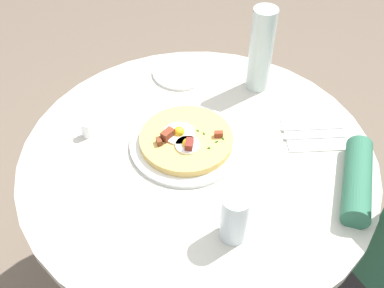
{
  "coord_description": "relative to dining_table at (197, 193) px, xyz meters",
  "views": [
    {
      "loc": [
        -0.43,
        -0.74,
        1.66
      ],
      "look_at": [
        -0.01,
        0.02,
        0.77
      ],
      "focal_mm": 42.14,
      "sensor_mm": 36.0,
      "label": 1
    }
  ],
  "objects": [
    {
      "name": "salt_shaker",
      "position": [
        -0.24,
        0.21,
        0.2
      ],
      "size": [
        0.03,
        0.03,
        0.05
      ],
      "primitive_type": "cylinder",
      "color": "white",
      "rests_on": "dining_table"
    },
    {
      "name": "bread_plate",
      "position": [
        0.13,
        0.34,
        0.18
      ],
      "size": [
        0.19,
        0.19,
        0.01
      ],
      "primitive_type": "cylinder",
      "color": "white",
      "rests_on": "dining_table"
    },
    {
      "name": "dining_table",
      "position": [
        0.0,
        0.0,
        0.0
      ],
      "size": [
        0.98,
        0.98,
        0.75
      ],
      "color": "beige",
      "rests_on": "ground_plane"
    },
    {
      "name": "fork",
      "position": [
        0.34,
        -0.08,
        0.18
      ],
      "size": [
        0.17,
        0.09,
        0.0
      ],
      "primitive_type": "cube",
      "rotation": [
        0.0,
        0.0,
        2.7
      ],
      "color": "silver",
      "rests_on": "napkin"
    },
    {
      "name": "breakfast_pizza",
      "position": [
        -0.01,
        0.04,
        0.2
      ],
      "size": [
        0.26,
        0.26,
        0.05
      ],
      "color": "#D8B05B",
      "rests_on": "pizza_plate"
    },
    {
      "name": "napkin",
      "position": [
        0.33,
        -0.1,
        0.18
      ],
      "size": [
        0.21,
        0.2,
        0.0
      ],
      "primitive_type": "cube",
      "rotation": [
        0.0,
        0.0,
        2.7
      ],
      "color": "white",
      "rests_on": "dining_table"
    },
    {
      "name": "pizza_plate",
      "position": [
        -0.01,
        0.04,
        0.18
      ],
      "size": [
        0.32,
        0.32,
        0.01
      ],
      "primitive_type": "cylinder",
      "color": "white",
      "rests_on": "dining_table"
    },
    {
      "name": "water_bottle",
      "position": [
        0.31,
        0.17,
        0.31
      ],
      "size": [
        0.07,
        0.07,
        0.27
      ],
      "primitive_type": "cylinder",
      "color": "silver",
      "rests_on": "dining_table"
    },
    {
      "name": "water_glass",
      "position": [
        -0.06,
        -0.27,
        0.25
      ],
      "size": [
        0.07,
        0.07,
        0.14
      ],
      "primitive_type": "cylinder",
      "color": "silver",
      "rests_on": "dining_table"
    },
    {
      "name": "knife",
      "position": [
        0.32,
        -0.11,
        0.18
      ],
      "size": [
        0.17,
        0.09,
        0.0
      ],
      "primitive_type": "cube",
      "rotation": [
        0.0,
        0.0,
        2.7
      ],
      "color": "silver",
      "rests_on": "napkin"
    },
    {
      "name": "ground_plane",
      "position": [
        0.0,
        0.0,
        -0.57
      ],
      "size": [
        6.0,
        6.0,
        0.0
      ],
      "primitive_type": "plane",
      "color": "#6B5B4C"
    }
  ]
}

